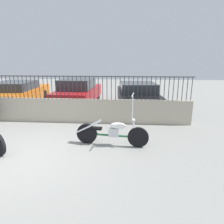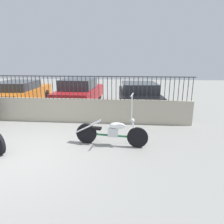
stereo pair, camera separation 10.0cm
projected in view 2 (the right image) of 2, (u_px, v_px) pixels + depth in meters
name	position (u px, v px, depth m)	size (l,w,h in m)	color
ground_plane	(21.00, 157.00, 4.98)	(40.00, 40.00, 0.00)	gray
low_wall	(60.00, 110.00, 7.71)	(9.91, 0.18, 0.91)	#B2A893
fence_railing	(59.00, 84.00, 7.45)	(9.91, 0.04, 0.87)	#2D2D33
motorcycle_green	(109.00, 132.00, 5.60)	(2.08, 0.54, 1.49)	black
car_orange	(20.00, 93.00, 10.29)	(2.07, 4.53, 1.30)	black
car_red	(80.00, 92.00, 10.59)	(1.89, 4.20, 1.39)	black
car_black	(138.00, 95.00, 9.91)	(2.13, 4.18, 1.27)	black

